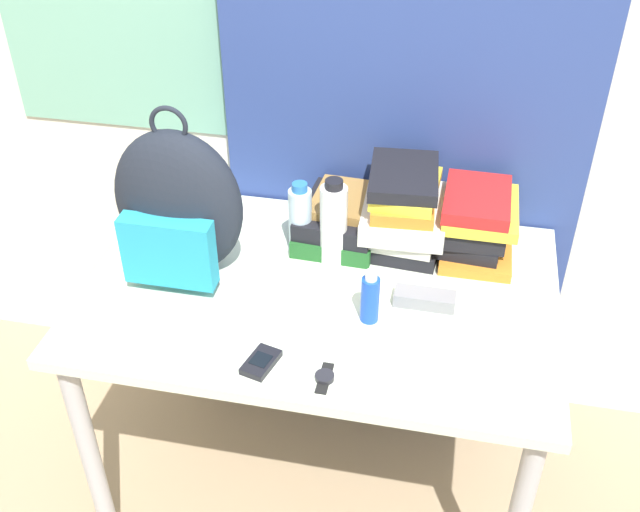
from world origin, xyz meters
The scene contains 13 objects.
wall_back centered at (0.00, 0.87, 1.25)m, with size 6.00×0.06×2.50m.
curtain_blue centered at (0.15, 0.82, 1.25)m, with size 1.01×0.04×2.50m.
desk centered at (0.00, 0.39, 0.64)m, with size 1.19×0.79×0.73m.
backpack centered at (-0.36, 0.40, 0.92)m, with size 0.33×0.20×0.46m.
book_stack_left centered at (0.01, 0.64, 0.79)m, with size 0.23×0.28×0.12m.
book_stack_center centered at (0.18, 0.63, 0.84)m, with size 0.23×0.28×0.23m.
book_stack_right centered at (0.37, 0.64, 0.82)m, with size 0.20×0.27×0.18m.
water_bottle centered at (-0.09, 0.55, 0.83)m, with size 0.06×0.06×0.21m.
sports_bottle centered at (0.01, 0.52, 0.84)m, with size 0.07×0.07×0.24m.
sunscreen_bottle centered at (0.14, 0.30, 0.80)m, with size 0.04×0.04×0.14m.
cell_phone centered at (-0.07, 0.09, 0.74)m, with size 0.08×0.11×0.02m.
sunglasses_case centered at (0.27, 0.38, 0.75)m, with size 0.15×0.06×0.04m.
wristwatch centered at (0.08, 0.08, 0.73)m, with size 0.04×0.09×0.01m.
Camera 1 is at (0.30, -1.07, 1.91)m, focal length 42.00 mm.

